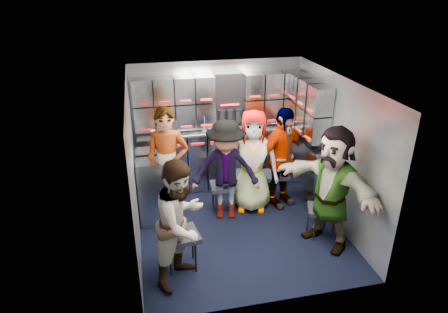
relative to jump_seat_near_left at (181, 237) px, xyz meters
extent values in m
plane|color=black|center=(0.90, 0.69, -0.43)|extent=(3.00, 3.00, 0.00)
cube|color=#8F949C|center=(0.90, 2.19, 0.62)|extent=(2.80, 0.04, 2.10)
cube|color=#8F949C|center=(-0.50, 0.69, 0.62)|extent=(0.04, 3.00, 2.10)
cube|color=#8F949C|center=(2.30, 0.69, 0.62)|extent=(0.04, 3.00, 2.10)
cube|color=silver|center=(0.90, 0.69, 1.67)|extent=(2.80, 3.00, 0.02)
cube|color=#9297A1|center=(0.90, 1.98, 0.06)|extent=(2.68, 0.38, 0.99)
cube|color=#9297A1|center=(-0.29, 1.25, 0.06)|extent=(0.38, 0.76, 0.99)
cube|color=silver|center=(0.90, 1.98, 0.58)|extent=(2.68, 0.42, 0.03)
cube|color=#9297A1|center=(0.90, 2.04, 1.06)|extent=(2.68, 0.28, 0.82)
cube|color=#9297A1|center=(2.15, 1.39, 1.06)|extent=(0.28, 1.00, 0.82)
cube|color=#9297A1|center=(2.15, 1.29, 0.07)|extent=(0.28, 1.20, 1.00)
cube|color=#AD160F|center=(0.90, 1.78, 0.45)|extent=(2.60, 0.02, 0.03)
cube|color=black|center=(0.00, 0.00, 0.02)|extent=(0.47, 0.45, 0.07)
cylinder|color=black|center=(-0.15, -0.13, -0.22)|extent=(0.03, 0.03, 0.44)
cylinder|color=black|center=(0.15, -0.13, -0.22)|extent=(0.03, 0.03, 0.44)
cylinder|color=black|center=(-0.15, 0.13, -0.22)|extent=(0.03, 0.03, 0.44)
cylinder|color=black|center=(0.15, 0.13, -0.22)|extent=(0.03, 0.03, 0.44)
cube|color=black|center=(0.78, 1.19, -0.02)|extent=(0.39, 0.37, 0.06)
cylinder|color=black|center=(0.64, 1.07, -0.24)|extent=(0.02, 0.02, 0.39)
cylinder|color=black|center=(0.92, 1.07, -0.24)|extent=(0.02, 0.02, 0.39)
cylinder|color=black|center=(0.64, 1.30, -0.24)|extent=(0.02, 0.02, 0.39)
cylinder|color=black|center=(0.92, 1.30, -0.24)|extent=(0.02, 0.02, 0.39)
cube|color=black|center=(1.21, 1.34, 0.02)|extent=(0.52, 0.51, 0.06)
cylinder|color=black|center=(1.06, 1.21, -0.22)|extent=(0.03, 0.03, 0.43)
cylinder|color=black|center=(1.37, 1.21, -0.22)|extent=(0.03, 0.03, 0.43)
cylinder|color=black|center=(1.06, 1.47, -0.22)|extent=(0.03, 0.03, 0.43)
cylinder|color=black|center=(1.37, 1.47, -0.22)|extent=(0.03, 0.03, 0.43)
cube|color=black|center=(1.67, 1.36, -0.01)|extent=(0.39, 0.37, 0.06)
cylinder|color=black|center=(1.53, 1.24, -0.23)|extent=(0.02, 0.02, 0.40)
cylinder|color=black|center=(1.81, 1.24, -0.23)|extent=(0.02, 0.02, 0.40)
cylinder|color=black|center=(1.53, 1.48, -0.23)|extent=(0.02, 0.02, 0.40)
cylinder|color=black|center=(1.81, 1.48, -0.23)|extent=(0.02, 0.02, 0.40)
cube|color=black|center=(1.95, 0.26, -0.03)|extent=(0.45, 0.44, 0.06)
cylinder|color=black|center=(1.82, 0.15, -0.24)|extent=(0.02, 0.02, 0.38)
cylinder|color=black|center=(2.09, 0.15, -0.24)|extent=(0.02, 0.02, 0.38)
cylinder|color=black|center=(1.82, 0.38, -0.24)|extent=(0.02, 0.02, 0.38)
cylinder|color=black|center=(2.09, 0.38, -0.24)|extent=(0.02, 0.02, 0.38)
imported|color=black|center=(-0.03, 1.16, 0.42)|extent=(0.69, 0.53, 1.70)
imported|color=black|center=(0.00, -0.18, 0.33)|extent=(0.93, 0.94, 1.54)
imported|color=black|center=(0.78, 1.01, 0.33)|extent=(1.08, 0.76, 1.52)
imported|color=black|center=(1.21, 1.16, 0.36)|extent=(0.87, 0.68, 1.59)
imported|color=black|center=(1.67, 1.18, 0.36)|extent=(1.00, 0.76, 1.59)
imported|color=black|center=(1.95, 0.08, 0.40)|extent=(1.16, 1.60, 1.67)
cylinder|color=white|center=(0.06, 1.93, 0.73)|extent=(0.07, 0.07, 0.28)
cylinder|color=white|center=(0.63, 1.93, 0.73)|extent=(0.06, 0.06, 0.27)
cylinder|color=white|center=(1.46, 1.93, 0.72)|extent=(0.07, 0.07, 0.25)
cylinder|color=beige|center=(-0.19, 1.92, 0.65)|extent=(0.08, 0.08, 0.10)
cylinder|color=beige|center=(2.15, 1.92, 0.64)|extent=(0.08, 0.08, 0.10)
camera|label=1|loc=(-0.34, -3.98, 2.88)|focal=32.00mm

